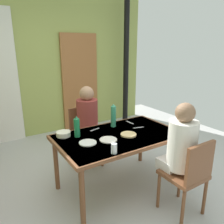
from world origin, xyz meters
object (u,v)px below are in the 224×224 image
at_px(water_bottle_green_near, 77,127).
at_px(person_far_diner, 88,117).
at_px(water_bottle_green_far, 113,116).
at_px(serving_bowl_center, 63,134).
at_px(chair_near_diner, 189,174).
at_px(dining_table, 119,140).
at_px(chair_far_diner, 84,132).
at_px(person_near_diner, 181,144).

bearing_deg(water_bottle_green_near, person_far_diner, 50.92).
distance_m(water_bottle_green_far, serving_bowl_center, 0.69).
distance_m(chair_near_diner, water_bottle_green_far, 1.16).
bearing_deg(dining_table, chair_far_diner, 95.77).
height_order(person_near_diner, water_bottle_green_far, person_near_diner).
distance_m(dining_table, chair_far_diner, 0.82).
height_order(chair_near_diner, serving_bowl_center, chair_near_diner).
relative_size(chair_far_diner, water_bottle_green_near, 3.41).
distance_m(dining_table, person_near_diner, 0.75).
bearing_deg(serving_bowl_center, water_bottle_green_near, -37.45).
bearing_deg(person_near_diner, water_bottle_green_near, 131.36).
distance_m(chair_near_diner, serving_bowl_center, 1.46).
xyz_separation_m(chair_far_diner, person_near_diner, (0.41, -1.47, 0.28)).
bearing_deg(chair_near_diner, water_bottle_green_far, 101.97).
bearing_deg(water_bottle_green_far, serving_bowl_center, 176.62).
distance_m(dining_table, serving_bowl_center, 0.67).
height_order(dining_table, chair_near_diner, chair_near_diner).
bearing_deg(water_bottle_green_far, person_near_diner, -76.36).
relative_size(water_bottle_green_near, water_bottle_green_far, 0.82).
bearing_deg(person_near_diner, chair_far_diner, 105.73).
relative_size(chair_near_diner, person_near_diner, 1.13).
relative_size(chair_near_diner, water_bottle_green_near, 3.41).
xyz_separation_m(chair_far_diner, serving_bowl_center, (-0.50, -0.48, 0.25)).
xyz_separation_m(dining_table, serving_bowl_center, (-0.58, 0.32, 0.09)).
xyz_separation_m(water_bottle_green_near, water_bottle_green_far, (0.55, 0.06, 0.03)).
bearing_deg(serving_bowl_center, chair_near_diner, -50.94).
bearing_deg(water_bottle_green_near, chair_far_diner, 58.09).
distance_m(chair_far_diner, water_bottle_green_near, 0.77).
height_order(chair_far_diner, person_near_diner, person_near_diner).
relative_size(person_far_diner, serving_bowl_center, 4.53).
distance_m(dining_table, water_bottle_green_near, 0.53).
bearing_deg(water_bottle_green_far, dining_table, -110.37).
distance_m(water_bottle_green_near, serving_bowl_center, 0.19).
bearing_deg(dining_table, person_near_diner, -63.47).
bearing_deg(dining_table, chair_near_diner, -67.49).
height_order(person_far_diner, water_bottle_green_far, person_far_diner).
bearing_deg(chair_near_diner, chair_far_diner, 104.45).
bearing_deg(serving_bowl_center, person_far_diner, 34.99).
height_order(person_far_diner, serving_bowl_center, person_far_diner).
height_order(chair_far_diner, water_bottle_green_far, water_bottle_green_far).
height_order(dining_table, person_near_diner, person_near_diner).
relative_size(dining_table, water_bottle_green_far, 4.78).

